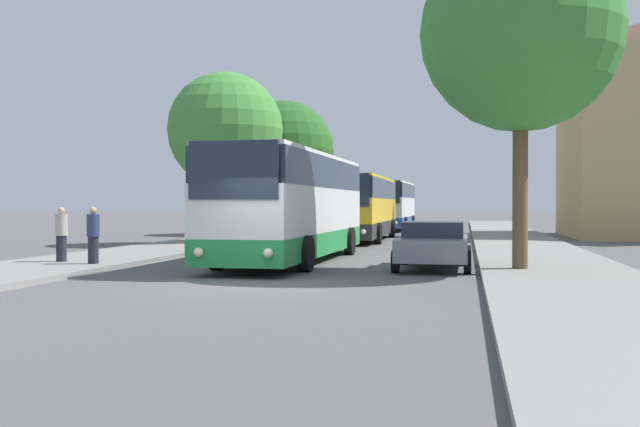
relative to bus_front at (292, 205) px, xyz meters
The scene contains 11 objects.
ground_plane 7.54m from the bus_front, 83.15° to the right, with size 300.00×300.00×0.00m, color #565454.
sidewalk_right 10.85m from the bus_front, 42.68° to the right, with size 4.00×120.00×0.15m, color gray.
bus_front is the anchor object (origin of this frame).
bus_middle 14.19m from the bus_front, 88.75° to the left, with size 2.76×11.70×3.20m.
bus_rear 28.81m from the bus_front, 89.29° to the left, with size 2.89×10.50×3.36m.
parked_car_right_near 5.09m from the bus_front, 22.40° to the right, with size 2.11×4.46×1.35m.
pedestrian_waiting_near 6.26m from the bus_front, 142.67° to the right, with size 0.36×0.36×1.62m.
pedestrian_waiting_far 7.08m from the bus_front, 152.90° to the right, with size 0.36×0.36×1.61m.
tree_left_near 21.29m from the bus_front, 104.45° to the left, with size 6.02×6.02×7.94m.
tree_left_far 11.07m from the bus_front, 119.85° to the left, with size 5.24×5.24×7.70m.
tree_right_near 8.81m from the bus_front, 23.94° to the right, with size 5.28×5.28×8.89m.
Camera 1 is at (4.61, -16.16, 1.85)m, focal length 42.00 mm.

